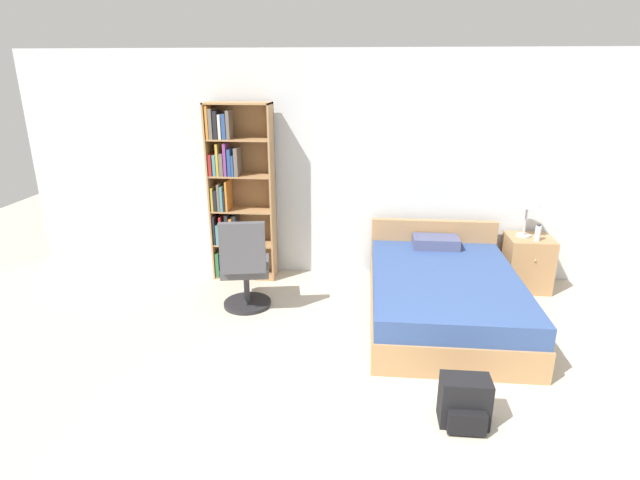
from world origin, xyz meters
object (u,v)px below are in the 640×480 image
object	(u,v)px
bed	(443,294)
bookshelf	(234,196)
water_bottle	(538,233)
backpack_black	(465,403)
nightstand	(527,263)
office_chair	(245,268)
table_lamp	(528,200)

from	to	relation	value
bed	bookshelf	bearing A→B (deg)	159.50
bed	water_bottle	bearing A→B (deg)	33.09
bed	backpack_black	world-z (taller)	bed
bed	nightstand	xyz separation A→B (m)	(1.04, 0.81, 0.05)
office_chair	nightstand	distance (m)	3.16
bookshelf	backpack_black	xyz separation A→B (m)	(2.24, -2.49, -0.82)
bookshelf	table_lamp	bearing A→B (deg)	-0.39
bookshelf	table_lamp	distance (m)	3.28
bookshelf	nightstand	bearing A→B (deg)	-0.83
table_lamp	backpack_black	size ratio (longest dim) A/B	1.50
table_lamp	water_bottle	size ratio (longest dim) A/B	2.87
backpack_black	bookshelf	bearing A→B (deg)	132.07
table_lamp	backpack_black	distance (m)	2.81
backpack_black	nightstand	bearing A→B (deg)	65.57
bookshelf	bed	size ratio (longest dim) A/B	0.98
office_chair	water_bottle	xyz separation A→B (m)	(3.07, 0.72, 0.24)
nightstand	table_lamp	size ratio (longest dim) A/B	1.14
nightstand	backpack_black	bearing A→B (deg)	-114.43
nightstand	backpack_black	size ratio (longest dim) A/B	1.71
office_chair	table_lamp	size ratio (longest dim) A/B	1.87
office_chair	table_lamp	xyz separation A→B (m)	(2.97, 0.86, 0.57)
bed	water_bottle	xyz separation A→B (m)	(1.07, 0.70, 0.44)
water_bottle	office_chair	bearing A→B (deg)	-166.77
bed	office_chair	distance (m)	2.01
bookshelf	bed	world-z (taller)	bookshelf
water_bottle	backpack_black	bearing A→B (deg)	-116.07
nightstand	backpack_black	world-z (taller)	nightstand
office_chair	table_lamp	distance (m)	3.14
table_lamp	office_chair	bearing A→B (deg)	-163.81
bookshelf	table_lamp	size ratio (longest dim) A/B	3.82
bookshelf	water_bottle	world-z (taller)	bookshelf
nightstand	table_lamp	bearing A→B (deg)	160.29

